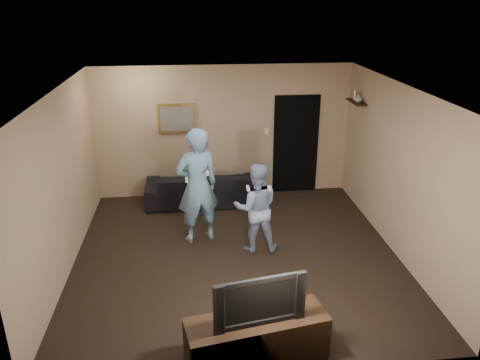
{
  "coord_description": "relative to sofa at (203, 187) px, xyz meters",
  "views": [
    {
      "loc": [
        -0.64,
        -6.37,
        3.83
      ],
      "look_at": [
        0.09,
        0.3,
        1.15
      ],
      "focal_mm": 35.0,
      "sensor_mm": 36.0,
      "label": 1
    }
  ],
  "objects": [
    {
      "name": "shelf_vase",
      "position": [
        2.84,
        -0.33,
        1.76
      ],
      "size": [
        0.13,
        0.13,
        0.14
      ],
      "primitive_type": "imported",
      "rotation": [
        0.0,
        0.0,
        0.0
      ],
      "color": "silver",
      "rests_on": "wall_shelf"
    },
    {
      "name": "doorway",
      "position": [
        1.9,
        0.41,
        0.68
      ],
      "size": [
        0.9,
        0.06,
        2.0
      ],
      "primitive_type": "cube",
      "color": "black",
      "rests_on": "ground"
    },
    {
      "name": "wall_shelf",
      "position": [
        2.84,
        -0.26,
        1.67
      ],
      "size": [
        0.2,
        0.6,
        0.03
      ],
      "primitive_type": "cube",
      "color": "black",
      "rests_on": "wall_right"
    },
    {
      "name": "throw_pillow",
      "position": [
        -0.23,
        0.0,
        0.16
      ],
      "size": [
        0.49,
        0.22,
        0.47
      ],
      "primitive_type": "cube",
      "rotation": [
        0.0,
        0.0,
        -0.16
      ],
      "color": "#1C5445",
      "rests_on": "sofa"
    },
    {
      "name": "wall_right",
      "position": [
        2.95,
        -2.06,
        0.98
      ],
      "size": [
        0.04,
        5.0,
        2.6
      ],
      "primitive_type": "cube",
      "color": "tan",
      "rests_on": "ground"
    },
    {
      "name": "television",
      "position": [
        0.45,
        -4.3,
        0.5
      ],
      "size": [
        1.02,
        0.31,
        0.58
      ],
      "primitive_type": "imported",
      "rotation": [
        0.0,
        0.0,
        0.18
      ],
      "color": "black",
      "rests_on": "tv_console"
    },
    {
      "name": "light_switch",
      "position": [
        1.3,
        0.41,
        0.98
      ],
      "size": [
        0.08,
        0.02,
        0.12
      ],
      "primitive_type": "cube",
      "color": "silver",
      "rests_on": "wall_back"
    },
    {
      "name": "wii_player_left",
      "position": [
        -0.12,
        -1.48,
        0.64
      ],
      "size": [
        0.81,
        0.65,
        1.92
      ],
      "color": "#6E9BBF",
      "rests_on": "ground"
    },
    {
      "name": "shelf_figurine",
      "position": [
        2.84,
        -0.14,
        1.78
      ],
      "size": [
        0.06,
        0.06,
        0.18
      ],
      "primitive_type": "cylinder",
      "color": "silver",
      "rests_on": "wall_shelf"
    },
    {
      "name": "sofa",
      "position": [
        0.0,
        0.0,
        0.0
      ],
      "size": [
        2.19,
        0.86,
        0.64
      ],
      "primitive_type": "imported",
      "rotation": [
        0.0,
        0.0,
        3.14
      ],
      "color": "black",
      "rests_on": "ground"
    },
    {
      "name": "wall_left",
      "position": [
        -2.05,
        -2.06,
        0.98
      ],
      "size": [
        0.04,
        5.0,
        2.6
      ],
      "primitive_type": "cube",
      "color": "tan",
      "rests_on": "ground"
    },
    {
      "name": "ground",
      "position": [
        0.45,
        -2.06,
        -0.32
      ],
      "size": [
        5.0,
        5.0,
        0.0
      ],
      "primitive_type": "plane",
      "color": "black",
      "rests_on": "ground"
    },
    {
      "name": "ceiling",
      "position": [
        0.45,
        -2.06,
        2.28
      ],
      "size": [
        5.0,
        5.0,
        0.04
      ],
      "primitive_type": "cube",
      "color": "silver",
      "rests_on": "wall_back"
    },
    {
      "name": "wall_front",
      "position": [
        0.45,
        -4.56,
        0.98
      ],
      "size": [
        5.0,
        0.04,
        2.6
      ],
      "primitive_type": "cube",
      "color": "tan",
      "rests_on": "ground"
    },
    {
      "name": "wii_player_right",
      "position": [
        0.77,
        -1.9,
        0.41
      ],
      "size": [
        0.73,
        0.59,
        1.46
      ],
      "color": "#88A3C6",
      "rests_on": "ground"
    },
    {
      "name": "tv_console",
      "position": [
        0.45,
        -4.3,
        -0.07
      ],
      "size": [
        1.63,
        0.78,
        0.56
      ],
      "primitive_type": "cube",
      "rotation": [
        0.0,
        0.0,
        0.18
      ],
      "color": "black",
      "rests_on": "ground"
    },
    {
      "name": "painting_canvas",
      "position": [
        -0.45,
        0.39,
        1.28
      ],
      "size": [
        0.62,
        0.01,
        0.47
      ],
      "primitive_type": "cube",
      "color": "slate",
      "rests_on": "painting_frame"
    },
    {
      "name": "wall_back",
      "position": [
        0.45,
        0.44,
        0.98
      ],
      "size": [
        5.0,
        0.04,
        2.6
      ],
      "primitive_type": "cube",
      "color": "tan",
      "rests_on": "ground"
    },
    {
      "name": "painting_frame",
      "position": [
        -0.45,
        0.41,
        1.28
      ],
      "size": [
        0.72,
        0.05,
        0.57
      ],
      "primitive_type": "cube",
      "color": "olive",
      "rests_on": "wall_back"
    }
  ]
}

